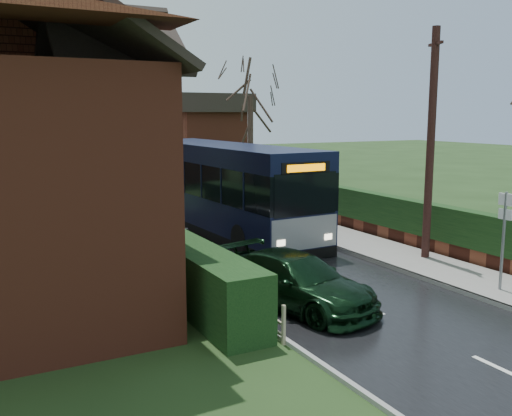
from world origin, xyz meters
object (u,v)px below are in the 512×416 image
bus_stop_sign (504,227)px  telegraph_pole (431,146)px  bus (223,188)px  car_silver (163,233)px  car_green (296,281)px

bus_stop_sign → telegraph_pole: telegraph_pole is taller
telegraph_pole → bus: bearing=138.7°
bus_stop_sign → telegraph_pole: (0.80, 3.70, 2.03)m
bus → car_silver: bearing=-146.4°
bus_stop_sign → bus: bearing=101.5°
car_green → bus_stop_sign: 6.00m
bus → bus_stop_sign: bus is taller
car_silver → telegraph_pole: 9.75m
bus → car_green: size_ratio=2.58×
car_green → telegraph_pole: size_ratio=0.61×
car_green → telegraph_pole: bearing=2.2°
bus_stop_sign → car_silver: bearing=123.4°
car_green → bus_stop_sign: (5.60, -1.77, 1.20)m
bus → car_green: bus is taller
telegraph_pole → car_green: bearing=-141.6°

